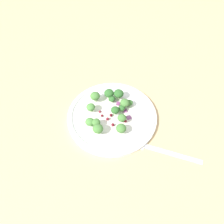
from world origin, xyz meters
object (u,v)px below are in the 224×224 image
at_px(plate, 112,116).
at_px(broccoli_floret_0, 112,99).
at_px(fork, 161,151).
at_px(broccoli_floret_1, 98,129).
at_px(broccoli_floret_2, 129,103).

distance_m(plate, broccoli_floret_0, 0.05).
distance_m(broccoli_floret_0, fork, 0.20).
relative_size(broccoli_floret_0, fork, 0.11).
height_order(broccoli_floret_1, broccoli_floret_2, broccoli_floret_1).
bearing_deg(fork, plate, 174.67).
distance_m(plate, broccoli_floret_2, 0.06).
relative_size(plate, broccoli_floret_2, 12.47).
bearing_deg(broccoli_floret_1, broccoli_floret_0, 106.30).
height_order(broccoli_floret_1, fork, broccoli_floret_1).
bearing_deg(fork, broccoli_floret_2, 153.30).
bearing_deg(fork, broccoli_floret_1, -161.09).
height_order(broccoli_floret_0, broccoli_floret_2, broccoli_floret_0).
relative_size(broccoli_floret_2, fork, 0.11).
xyz_separation_m(plate, broccoli_floret_2, (0.02, 0.06, 0.02)).
height_order(plate, broccoli_floret_2, broccoli_floret_2).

